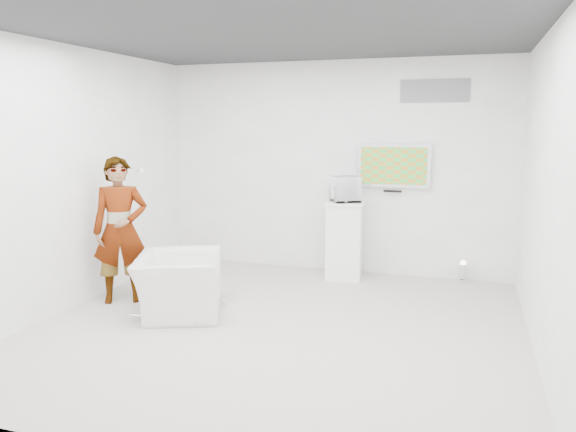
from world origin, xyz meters
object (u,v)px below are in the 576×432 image
object	(u,v)px
floor_uplight	(463,272)
pedestal	(344,240)
person	(120,230)
tv	(394,166)
armchair	(179,284)

from	to	relation	value
floor_uplight	pedestal	bearing A→B (deg)	-172.01
person	pedestal	distance (m)	2.98
tv	person	world-z (taller)	tv
person	armchair	world-z (taller)	person
person	floor_uplight	distance (m)	4.47
armchair	pedestal	size ratio (longest dim) A/B	0.97
tv	pedestal	size ratio (longest dim) A/B	0.94
person	floor_uplight	xyz separation A→B (m)	(3.90, 2.06, -0.72)
tv	pedestal	xyz separation A→B (m)	(-0.60, -0.35, -1.02)
tv	armchair	size ratio (longest dim) A/B	0.97
armchair	floor_uplight	distance (m)	3.79
armchair	tv	bearing A→B (deg)	-62.60
armchair	floor_uplight	size ratio (longest dim) A/B	3.50
pedestal	floor_uplight	distance (m)	1.64
tv	floor_uplight	world-z (taller)	tv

